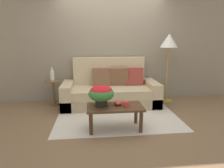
# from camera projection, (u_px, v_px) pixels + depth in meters

# --- Properties ---
(ground_plane) EXTENTS (14.00, 14.00, 0.00)m
(ground_plane) POSITION_uv_depth(u_px,v_px,m) (117.00, 114.00, 3.95)
(ground_plane) COLOR brown
(wall_back) EXTENTS (6.40, 0.12, 2.77)m
(wall_back) POSITION_uv_depth(u_px,v_px,m) (111.00, 45.00, 4.72)
(wall_back) COLOR gray
(wall_back) RESTS_ON ground
(area_rug) EXTENTS (2.37, 1.86, 0.01)m
(area_rug) POSITION_uv_depth(u_px,v_px,m) (117.00, 114.00, 3.95)
(area_rug) COLOR beige
(area_rug) RESTS_ON ground
(couch) EXTENTS (2.19, 0.91, 1.09)m
(couch) POSITION_uv_depth(u_px,v_px,m) (111.00, 91.00, 4.50)
(couch) COLOR tan
(couch) RESTS_ON ground
(coffee_table) EXTENTS (0.94, 0.48, 0.42)m
(coffee_table) POSITION_uv_depth(u_px,v_px,m) (115.00, 110.00, 3.23)
(coffee_table) COLOR #442D1B
(coffee_table) RESTS_ON ground
(side_table) EXTENTS (0.36, 0.36, 0.59)m
(side_table) POSITION_uv_depth(u_px,v_px,m) (53.00, 88.00, 4.43)
(side_table) COLOR brown
(side_table) RESTS_ON ground
(floor_lamp) EXTENTS (0.41, 0.41, 1.64)m
(floor_lamp) POSITION_uv_depth(u_px,v_px,m) (169.00, 45.00, 4.46)
(floor_lamp) COLOR olive
(floor_lamp) RESTS_ON ground
(potted_plant) EXTENTS (0.43, 0.43, 0.34)m
(potted_plant) POSITION_uv_depth(u_px,v_px,m) (101.00, 93.00, 3.21)
(potted_plant) COLOR black
(potted_plant) RESTS_ON coffee_table
(coffee_mug) EXTENTS (0.13, 0.09, 0.09)m
(coffee_mug) POSITION_uv_depth(u_px,v_px,m) (126.00, 104.00, 3.17)
(coffee_mug) COLOR red
(coffee_mug) RESTS_ON coffee_table
(snack_bowl) EXTENTS (0.15, 0.15, 0.07)m
(snack_bowl) POSITION_uv_depth(u_px,v_px,m) (118.00, 103.00, 3.26)
(snack_bowl) COLOR #B2382D
(snack_bowl) RESTS_ON coffee_table
(table_vase) EXTENTS (0.09, 0.09, 0.30)m
(table_vase) POSITION_uv_depth(u_px,v_px,m) (52.00, 75.00, 4.37)
(table_vase) COLOR silver
(table_vase) RESTS_ON side_table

